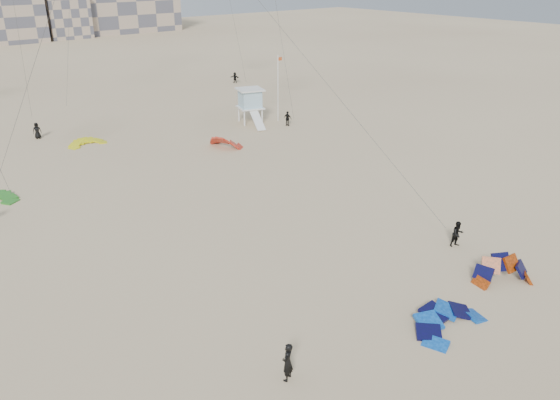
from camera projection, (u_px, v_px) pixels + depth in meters
ground at (346, 340)px, 26.75m from camera, size 320.00×320.00×0.00m
kite_ground_blue at (448, 326)px, 27.78m from camera, size 4.34×4.57×2.16m
kite_ground_orange at (502, 281)px, 31.71m from camera, size 4.77×4.74×3.47m
kite_ground_red_far at (226, 147)px, 55.06m from camera, size 4.58×4.50×3.48m
kite_ground_yellow at (87, 144)px, 55.73m from camera, size 3.56×3.77×1.53m
kitesurfer_main at (288, 362)px, 23.86m from camera, size 0.82×0.71×1.89m
kitesurfer_b at (458, 234)px, 35.33m from camera, size 1.00×0.87×1.74m
kitesurfer_d at (288, 119)px, 61.85m from camera, size 0.70×1.06×1.67m
kitesurfer_e at (37, 131)px, 57.33m from camera, size 0.94×0.74×1.70m
kitesurfer_f at (235, 78)px, 84.24m from camera, size 1.11×1.55×1.62m
lifeguard_tower_near at (250, 106)px, 62.58m from camera, size 3.53×5.82×3.96m
flagpole at (278, 87)px, 62.47m from camera, size 0.62×0.10×7.61m
condo_east at (125, 0)px, 146.30m from camera, size 26.00×14.00×16.00m
condo_fill_right at (64, 17)px, 134.19m from camera, size 10.00×10.00×10.00m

